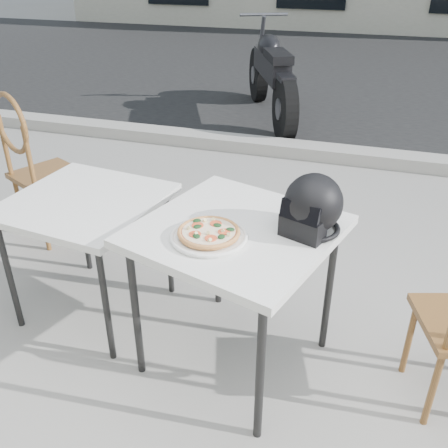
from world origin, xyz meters
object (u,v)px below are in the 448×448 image
(pizza, at_px, (209,232))
(motorcycle, at_px, (271,77))
(cafe_table_side, at_px, (85,210))
(cafe_chair_side, at_px, (33,160))
(cafe_table_main, at_px, (236,241))
(helmet, at_px, (312,207))
(plate, at_px, (209,236))

(pizza, xyz_separation_m, motorcycle, (-0.63, 4.07, -0.30))
(cafe_table_side, bearing_deg, cafe_chair_side, 141.51)
(pizza, xyz_separation_m, cafe_table_side, (-0.77, 0.28, -0.16))
(cafe_table_main, relative_size, helmet, 3.04)
(helmet, relative_size, cafe_table_side, 0.40)
(cafe_table_side, bearing_deg, plate, -20.10)
(plate, distance_m, cafe_table_side, 0.83)
(cafe_table_main, bearing_deg, motorcycle, 100.23)
(cafe_table_main, distance_m, helmet, 0.36)
(plate, relative_size, helmet, 1.20)
(cafe_table_main, relative_size, motorcycle, 0.48)
(plate, xyz_separation_m, pizza, (0.00, 0.00, 0.02))
(pizza, height_order, motorcycle, motorcycle)
(helmet, height_order, motorcycle, motorcycle)
(plate, height_order, motorcycle, motorcycle)
(cafe_table_main, bearing_deg, cafe_table_side, 169.57)
(cafe_table_main, distance_m, motorcycle, 4.02)
(cafe_chair_side, bearing_deg, cafe_table_main, -179.20)
(cafe_table_side, relative_size, cafe_chair_side, 0.77)
(helmet, bearing_deg, plate, -134.15)
(plate, distance_m, helmet, 0.44)
(cafe_table_side, bearing_deg, motorcycle, 87.94)
(helmet, distance_m, cafe_chair_side, 2.04)
(plate, xyz_separation_m, cafe_table_side, (-0.77, 0.28, -0.13))
(pizza, distance_m, helmet, 0.44)
(cafe_table_main, xyz_separation_m, helmet, (0.31, 0.06, 0.18))
(plate, relative_size, cafe_chair_side, 0.37)
(plate, xyz_separation_m, motorcycle, (-0.63, 4.07, -0.28))
(motorcycle, bearing_deg, cafe_table_main, -103.64)
(plate, xyz_separation_m, cafe_chair_side, (-1.51, 0.88, -0.18))
(motorcycle, bearing_deg, pizza, -105.09)
(plate, bearing_deg, pizza, 69.60)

